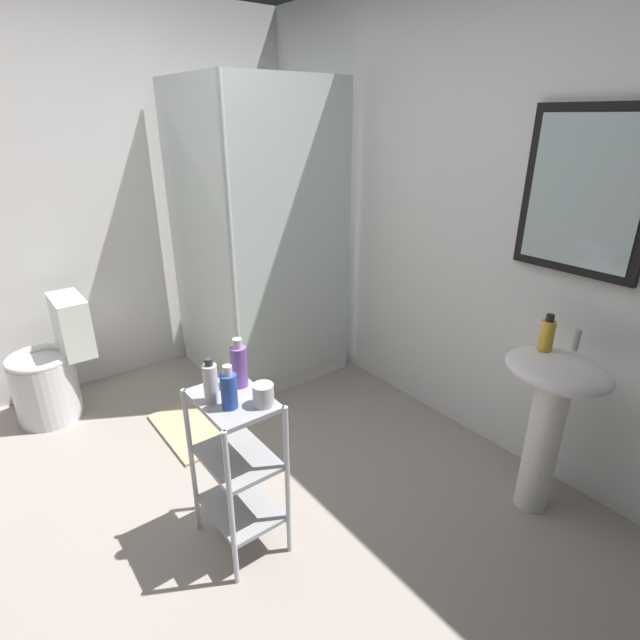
{
  "coord_description": "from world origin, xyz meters",
  "views": [
    {
      "loc": [
        1.65,
        -0.45,
        1.77
      ],
      "look_at": [
        -0.05,
        0.86,
        0.87
      ],
      "focal_mm": 27.44,
      "sensor_mm": 36.0,
      "label": 1
    }
  ],
  "objects": [
    {
      "name": "sink_faucet",
      "position": [
        0.79,
        1.64,
        0.86
      ],
      "size": [
        0.03,
        0.03,
        0.1
      ],
      "primitive_type": "cylinder",
      "color": "silver",
      "rests_on": "pedestal_sink"
    },
    {
      "name": "pedestal_sink",
      "position": [
        0.79,
        1.52,
        0.58
      ],
      "size": [
        0.46,
        0.37,
        0.81
      ],
      "color": "white",
      "rests_on": "ground_plane"
    },
    {
      "name": "wall_back",
      "position": [
        0.01,
        1.85,
        1.25
      ],
      "size": [
        4.2,
        0.14,
        2.5
      ],
      "color": "white",
      "rests_on": "ground_plane"
    },
    {
      "name": "shampoo_bottle_blue",
      "position": [
        0.17,
        0.25,
        0.82
      ],
      "size": [
        0.06,
        0.06,
        0.18
      ],
      "color": "#2C4FB5",
      "rests_on": "storage_cart"
    },
    {
      "name": "conditioner_bottle_purple",
      "position": [
        0.05,
        0.36,
        0.83
      ],
      "size": [
        0.07,
        0.07,
        0.21
      ],
      "color": "#8355AD",
      "rests_on": "storage_cart"
    },
    {
      "name": "storage_cart",
      "position": [
        0.12,
        0.29,
        0.44
      ],
      "size": [
        0.38,
        0.28,
        0.74
      ],
      "color": "silver",
      "rests_on": "ground_plane"
    },
    {
      "name": "lotion_bottle_white",
      "position": [
        0.09,
        0.22,
        0.82
      ],
      "size": [
        0.06,
        0.06,
        0.19
      ],
      "color": "white",
      "rests_on": "storage_cart"
    },
    {
      "name": "wall_left",
      "position": [
        -1.85,
        0.0,
        1.25
      ],
      "size": [
        0.1,
        4.2,
        2.5
      ],
      "primitive_type": "cube",
      "color": "white",
      "rests_on": "ground_plane"
    },
    {
      "name": "bath_mat",
      "position": [
        -0.8,
        0.48,
        0.01
      ],
      "size": [
        0.6,
        0.4,
        0.02
      ],
      "primitive_type": "cube",
      "color": "tan",
      "rests_on": "ground_plane"
    },
    {
      "name": "shower_stall",
      "position": [
        -1.21,
        1.18,
        0.46
      ],
      "size": [
        0.92,
        0.92,
        2.0
      ],
      "color": "white",
      "rests_on": "ground_plane"
    },
    {
      "name": "rinse_cup",
      "position": [
        0.24,
        0.36,
        0.78
      ],
      "size": [
        0.08,
        0.08,
        0.09
      ],
      "primitive_type": "cylinder",
      "color": "silver",
      "rests_on": "storage_cart"
    },
    {
      "name": "toilet",
      "position": [
        -1.48,
        -0.14,
        0.31
      ],
      "size": [
        0.37,
        0.49,
        0.76
      ],
      "color": "white",
      "rests_on": "ground_plane"
    },
    {
      "name": "ground_plane",
      "position": [
        0.0,
        0.0,
        -0.01
      ],
      "size": [
        4.2,
        4.2,
        0.02
      ],
      "primitive_type": "cube",
      "color": "gray"
    },
    {
      "name": "hand_soap_bottle",
      "position": [
        0.71,
        1.54,
        0.88
      ],
      "size": [
        0.06,
        0.06,
        0.17
      ],
      "color": "gold",
      "rests_on": "pedestal_sink"
    }
  ]
}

